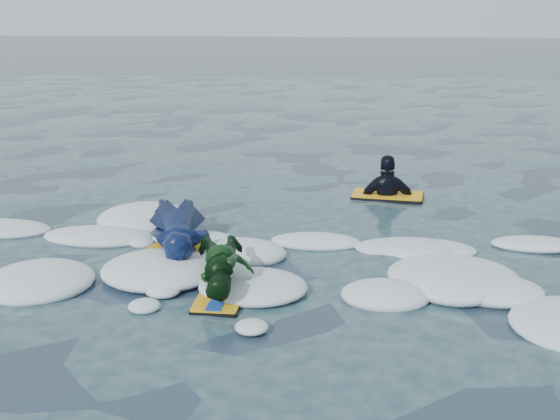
{
  "coord_description": "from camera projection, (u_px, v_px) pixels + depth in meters",
  "views": [
    {
      "loc": [
        1.66,
        -5.98,
        2.57
      ],
      "look_at": [
        0.86,
        1.6,
        0.37
      ],
      "focal_mm": 45.0,
      "sensor_mm": 36.0,
      "label": 1
    }
  ],
  "objects": [
    {
      "name": "foam_band",
      "position": [
        196.0,
        255.0,
        7.58
      ],
      "size": [
        12.0,
        3.1,
        0.3
      ],
      "primitive_type": null,
      "color": "white",
      "rests_on": "ground"
    },
    {
      "name": "prone_woman_unit",
      "position": [
        178.0,
        231.0,
        7.61
      ],
      "size": [
        1.09,
        1.89,
        0.47
      ],
      "rotation": [
        0.0,
        0.0,
        1.32
      ],
      "color": "black",
      "rests_on": "ground"
    },
    {
      "name": "ground",
      "position": [
        172.0,
        292.0,
        6.59
      ],
      "size": [
        120.0,
        120.0,
        0.0
      ],
      "primitive_type": "plane",
      "color": "#18253A",
      "rests_on": "ground"
    },
    {
      "name": "prone_child_unit",
      "position": [
        224.0,
        270.0,
        6.51
      ],
      "size": [
        0.72,
        1.22,
        0.45
      ],
      "rotation": [
        0.0,
        0.0,
        1.56
      ],
      "color": "black",
      "rests_on": "ground"
    },
    {
      "name": "waiting_rider_unit",
      "position": [
        387.0,
        206.0,
        9.82
      ],
      "size": [
        1.04,
        0.65,
        1.47
      ],
      "rotation": [
        0.0,
        0.0,
        -0.12
      ],
      "color": "black",
      "rests_on": "ground"
    }
  ]
}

